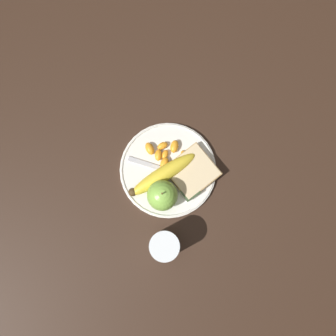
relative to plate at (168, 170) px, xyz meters
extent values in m
plane|color=#332116|center=(0.00, 0.00, -0.01)|extent=(3.00, 3.00, 0.00)
cylinder|color=silver|center=(0.00, 0.00, 0.00)|extent=(0.25, 0.25, 0.01)
torus|color=silver|center=(0.00, 0.00, 0.00)|extent=(0.25, 0.25, 0.01)
cylinder|color=silver|center=(0.12, 0.15, 0.04)|extent=(0.07, 0.07, 0.10)
cylinder|color=orange|center=(0.12, 0.15, 0.03)|extent=(0.06, 0.06, 0.08)
sphere|color=#84BC47|center=(0.05, 0.05, 0.04)|extent=(0.08, 0.08, 0.08)
cylinder|color=brown|center=(0.05, 0.05, 0.09)|extent=(0.00, 0.00, 0.01)
ellipsoid|color=yellow|center=(0.02, 0.01, 0.02)|extent=(0.19, 0.05, 0.04)
sphere|color=#473319|center=(0.11, 0.00, 0.02)|extent=(0.02, 0.02, 0.02)
cube|color=#AB8751|center=(-0.05, 0.04, 0.02)|extent=(0.12, 0.11, 0.02)
cube|color=beige|center=(-0.05, 0.04, 0.02)|extent=(0.11, 0.11, 0.02)
cube|color=#B2B2B7|center=(0.03, -0.04, 0.01)|extent=(0.08, 0.10, 0.00)
cube|color=#B2B2B7|center=(-0.02, 0.03, 0.01)|extent=(0.05, 0.06, 0.00)
cube|color=white|center=(-0.01, 0.08, 0.01)|extent=(0.04, 0.03, 0.02)
cube|color=#334728|center=(-0.01, 0.08, 0.02)|extent=(0.04, 0.03, 0.00)
ellipsoid|color=orange|center=(-0.05, -0.01, 0.01)|extent=(0.03, 0.03, 0.02)
ellipsoid|color=orange|center=(-0.02, -0.06, 0.01)|extent=(0.03, 0.02, 0.02)
ellipsoid|color=orange|center=(-0.05, -0.04, 0.01)|extent=(0.04, 0.04, 0.02)
ellipsoid|color=orange|center=(0.00, -0.04, 0.01)|extent=(0.03, 0.04, 0.02)
ellipsoid|color=orange|center=(-0.02, -0.04, 0.01)|extent=(0.03, 0.03, 0.01)
ellipsoid|color=orange|center=(0.01, -0.07, 0.01)|extent=(0.03, 0.04, 0.02)
ellipsoid|color=orange|center=(0.00, -0.02, 0.01)|extent=(0.04, 0.04, 0.02)
camera|label=1|loc=(0.08, 0.12, 0.85)|focal=35.00mm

